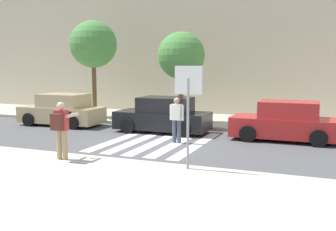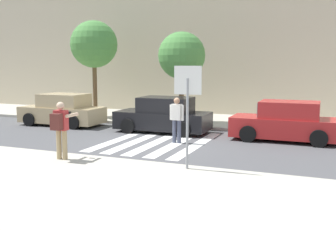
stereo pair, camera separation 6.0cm
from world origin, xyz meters
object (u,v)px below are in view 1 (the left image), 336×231
object	(u,v)px
street_tree_center	(181,56)
stop_sign	(188,94)
parked_car_tan	(62,111)
parked_car_black	(163,116)
photographer_with_backpack	(61,125)
street_tree_west	(93,45)
parked_car_red	(286,122)
pedestrian_crossing	(177,117)

from	to	relation	value
street_tree_center	stop_sign	bearing A→B (deg)	-68.79
parked_car_tan	parked_car_black	xyz separation A→B (m)	(5.36, 0.00, 0.00)
parked_car_tan	photographer_with_backpack	bearing A→B (deg)	-53.30
parked_car_tan	street_tree_west	xyz separation A→B (m)	(0.11, 2.77, 3.31)
parked_car_tan	parked_car_black	world-z (taller)	same
stop_sign	parked_car_red	xyz separation A→B (m)	(2.02, 5.87, -1.45)
pedestrian_crossing	street_tree_west	bearing A→B (deg)	144.20
photographer_with_backpack	pedestrian_crossing	bearing A→B (deg)	64.35
stop_sign	parked_car_red	world-z (taller)	stop_sign
stop_sign	parked_car_black	bearing A→B (deg)	118.27
photographer_with_backpack	street_tree_center	bearing A→B (deg)	85.08
pedestrian_crossing	parked_car_black	distance (m)	2.46
photographer_with_backpack	street_tree_west	bearing A→B (deg)	116.82
parked_car_red	street_tree_west	xyz separation A→B (m)	(-10.43, 2.77, 3.31)
parked_car_red	street_tree_center	xyz separation A→B (m)	(-5.12, 2.12, 2.64)
street_tree_west	street_tree_center	distance (m)	5.39
stop_sign	parked_car_red	distance (m)	6.37
stop_sign	parked_car_black	world-z (taller)	stop_sign
street_tree_west	pedestrian_crossing	bearing A→B (deg)	-35.80
street_tree_west	street_tree_center	size ratio (longest dim) A/B	1.18
pedestrian_crossing	parked_car_tan	bearing A→B (deg)	163.33
street_tree_center	parked_car_tan	bearing A→B (deg)	-158.66
parked_car_tan	street_tree_center	world-z (taller)	street_tree_center
stop_sign	parked_car_tan	world-z (taller)	stop_sign
parked_car_tan	parked_car_red	bearing A→B (deg)	0.00
photographer_with_backpack	parked_car_tan	world-z (taller)	photographer_with_backpack
stop_sign	photographer_with_backpack	world-z (taller)	stop_sign
parked_car_red	street_tree_west	distance (m)	11.28
photographer_with_backpack	pedestrian_crossing	distance (m)	4.75
photographer_with_backpack	street_tree_center	world-z (taller)	street_tree_center
stop_sign	parked_car_tan	distance (m)	10.45
stop_sign	pedestrian_crossing	world-z (taller)	stop_sign
parked_car_black	parked_car_red	bearing A→B (deg)	-0.00
stop_sign	pedestrian_crossing	xyz separation A→B (m)	(-1.77, 3.85, -1.20)
stop_sign	pedestrian_crossing	size ratio (longest dim) A/B	1.61
pedestrian_crossing	street_tree_center	distance (m)	4.96
street_tree_west	parked_car_red	bearing A→B (deg)	-14.86
photographer_with_backpack	parked_car_black	xyz separation A→B (m)	(0.67, 6.30, -0.44)
street_tree_west	street_tree_center	xyz separation A→B (m)	(5.31, -0.65, -0.66)
pedestrian_crossing	street_tree_west	world-z (taller)	street_tree_west
stop_sign	parked_car_red	bearing A→B (deg)	70.99
photographer_with_backpack	street_tree_center	distance (m)	8.73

